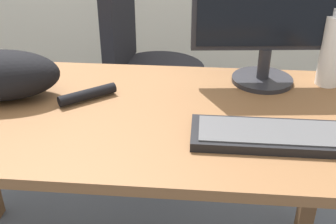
{
  "coord_description": "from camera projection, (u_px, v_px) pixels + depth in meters",
  "views": [
    {
      "loc": [
        0.22,
        -1.04,
        1.29
      ],
      "look_at": [
        0.14,
        -0.11,
        0.78
      ],
      "focal_mm": 44.24,
      "sensor_mm": 36.0,
      "label": 1
    }
  ],
  "objects": [
    {
      "name": "keyboard",
      "position": [
        278.0,
        136.0,
        1.05
      ],
      "size": [
        0.44,
        0.15,
        0.03
      ],
      "color": "black",
      "rests_on": "desk"
    },
    {
      "name": "spray_bottle",
      "position": [
        333.0,
        50.0,
        1.3
      ],
      "size": [
        0.07,
        0.07,
        0.25
      ],
      "color": "silver",
      "rests_on": "desk"
    },
    {
      "name": "office_chair",
      "position": [
        149.0,
        90.0,
        2.05
      ],
      "size": [
        0.48,
        0.48,
        0.93
      ],
      "color": "black",
      "rests_on": "ground_plane"
    },
    {
      "name": "monitor",
      "position": [
        270.0,
        14.0,
        1.26
      ],
      "size": [
        0.48,
        0.2,
        0.41
      ],
      "color": "#232328",
      "rests_on": "desk"
    },
    {
      "name": "desk",
      "position": [
        126.0,
        140.0,
        1.25
      ],
      "size": [
        1.46,
        0.69,
        0.72
      ],
      "color": "brown",
      "rests_on": "ground_plane"
    }
  ]
}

